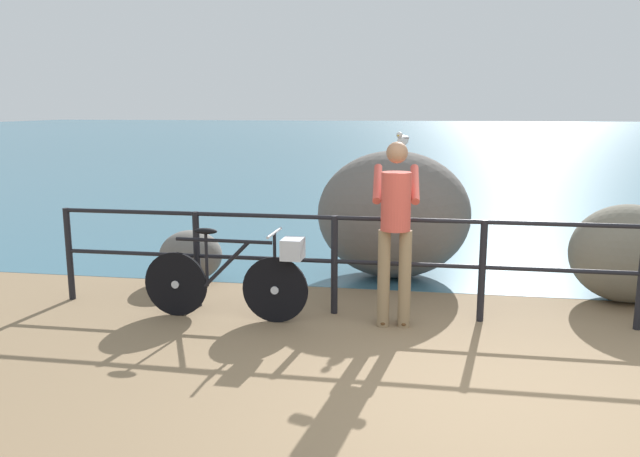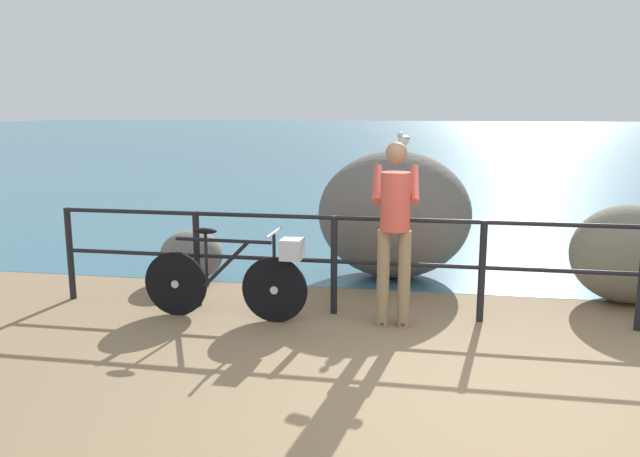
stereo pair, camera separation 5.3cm
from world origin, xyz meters
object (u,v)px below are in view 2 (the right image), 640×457
(breakwater_boulder_left, at_px, (192,255))
(breakwater_boulder_right, at_px, (629,254))
(breakwater_boulder_main, at_px, (394,215))
(seagull, at_px, (404,139))
(bicycle, at_px, (238,274))
(person_at_railing, at_px, (395,226))

(breakwater_boulder_left, relative_size, breakwater_boulder_right, 0.63)
(breakwater_boulder_main, relative_size, seagull, 5.54)
(seagull, bearing_deg, breakwater_boulder_right, 94.85)
(bicycle, bearing_deg, person_at_railing, 4.66)
(bicycle, xyz_separation_m, breakwater_boulder_main, (1.41, 1.92, 0.32))
(person_at_railing, distance_m, seagull, 1.96)
(bicycle, relative_size, seagull, 5.00)
(person_at_railing, height_order, seagull, seagull)
(bicycle, height_order, person_at_railing, person_at_railing)
(breakwater_boulder_left, distance_m, breakwater_boulder_right, 4.99)
(bicycle, xyz_separation_m, seagull, (1.51, 1.90, 1.24))
(bicycle, distance_m, person_at_railing, 1.62)
(bicycle, distance_m, breakwater_boulder_main, 2.41)
(seagull, bearing_deg, breakwater_boulder_main, -83.31)
(breakwater_boulder_main, bearing_deg, seagull, -12.07)
(breakwater_boulder_left, height_order, seagull, seagull)
(bicycle, xyz_separation_m, breakwater_boulder_left, (-1.01, 1.33, -0.16))
(breakwater_boulder_main, bearing_deg, breakwater_boulder_left, -166.19)
(person_at_railing, height_order, breakwater_boulder_main, person_at_railing)
(person_at_railing, xyz_separation_m, breakwater_boulder_right, (2.45, 1.21, -0.46))
(breakwater_boulder_main, relative_size, breakwater_boulder_left, 2.45)
(bicycle, bearing_deg, breakwater_boulder_left, 129.09)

